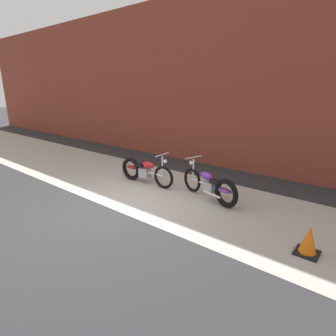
{
  "coord_description": "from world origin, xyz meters",
  "views": [
    {
      "loc": [
        4.99,
        -3.93,
        2.85
      ],
      "look_at": [
        0.47,
        1.63,
        0.75
      ],
      "focal_mm": 29.58,
      "sensor_mm": 36.0,
      "label": 1
    }
  ],
  "objects": [
    {
      "name": "motorcycle_purple",
      "position": [
        1.65,
        1.98,
        0.4
      ],
      "size": [
        1.95,
        0.8,
        1.03
      ],
      "rotation": [
        0.0,
        0.0,
        2.86
      ],
      "color": "black",
      "rests_on": "ground"
    },
    {
      "name": "motorcycle_red",
      "position": [
        -0.71,
        1.86,
        0.4
      ],
      "size": [
        2.01,
        0.58,
        1.03
      ],
      "rotation": [
        0.0,
        0.0,
        0.04
      ],
      "color": "black",
      "rests_on": "ground"
    },
    {
      "name": "ground_plane",
      "position": [
        0.0,
        0.0,
        0.0
      ],
      "size": [
        80.0,
        80.0,
        0.0
      ],
      "primitive_type": "plane",
      "color": "#2D2D30"
    },
    {
      "name": "brick_building_wall",
      "position": [
        0.0,
        5.2,
        3.03
      ],
      "size": [
        36.0,
        0.5,
        6.06
      ],
      "primitive_type": "cube",
      "color": "brown",
      "rests_on": "ground"
    },
    {
      "name": "traffic_cone",
      "position": [
        4.2,
        0.96,
        0.25
      ],
      "size": [
        0.4,
        0.4,
        0.55
      ],
      "color": "orange",
      "rests_on": "ground"
    },
    {
      "name": "sidewalk_slab",
      "position": [
        0.0,
        1.75,
        0.0
      ],
      "size": [
        36.0,
        3.5,
        0.01
      ],
      "primitive_type": "cube",
      "color": "#B2ADA3",
      "rests_on": "ground"
    }
  ]
}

